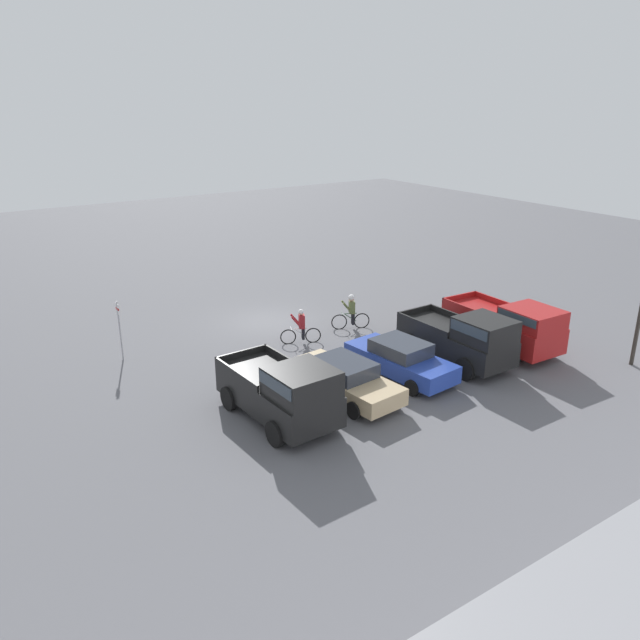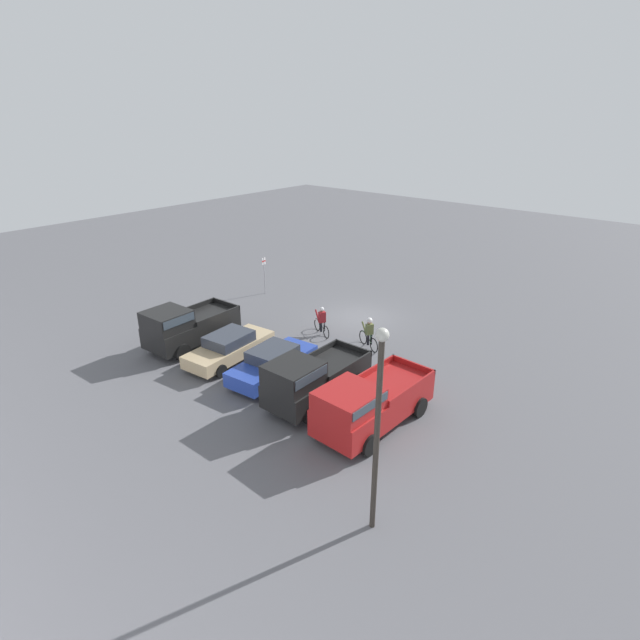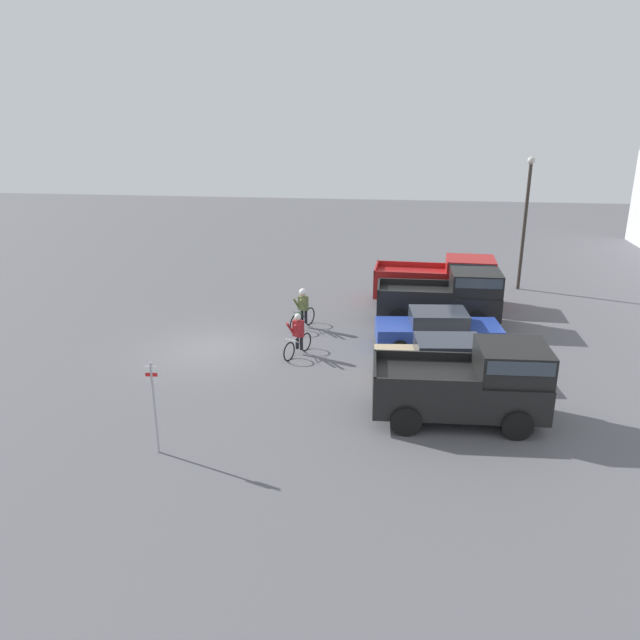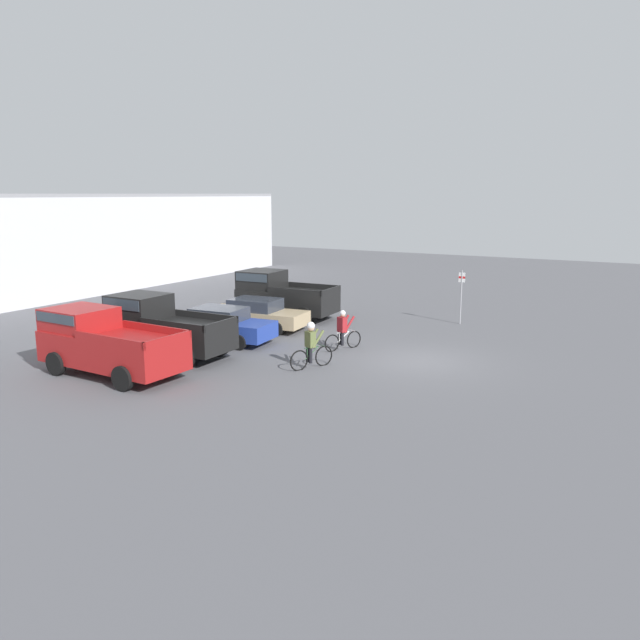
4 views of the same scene
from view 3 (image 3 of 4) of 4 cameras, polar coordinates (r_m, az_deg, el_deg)
name	(u,v)px [view 3 (image 3 of 4)]	position (r m, az deg, el deg)	size (l,w,h in m)	color
ground_plane	(212,349)	(23.46, -9.85, -2.67)	(80.00, 80.00, 0.00)	#56565B
pickup_truck_0	(442,280)	(28.67, 11.11, 3.63)	(2.43, 5.35, 2.16)	maroon
pickup_truck_1	(449,297)	(26.00, 11.68, 2.11)	(2.23, 4.95, 2.26)	black
sedan_0	(438,330)	(23.44, 10.72, -0.86)	(2.28, 4.70, 1.44)	#233D9E
sedan_1	(447,359)	(20.85, 11.57, -3.54)	(2.30, 4.84, 1.39)	tan
pickup_truck_2	(473,382)	(18.17, 13.82, -5.51)	(2.48, 4.89, 2.29)	black
cyclist_0	(298,335)	(22.34, -2.04, -1.35)	(1.67, 0.78, 1.60)	black
cyclist_1	(303,307)	(25.07, -1.59, 1.15)	(1.68, 0.79, 1.69)	black
fire_lane_sign	(154,399)	(16.42, -14.96, -7.02)	(0.06, 0.30, 2.53)	#9E9EA3
lamppost	(526,213)	(31.51, 18.30, 9.28)	(0.36, 0.36, 6.34)	#2D2823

